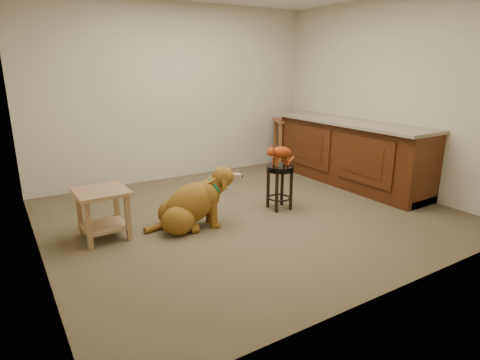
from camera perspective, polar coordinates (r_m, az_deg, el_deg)
floor at (r=4.79m, az=1.44°, el=-4.86°), size 4.50×4.00×0.01m
room_shell at (r=4.48m, az=1.60°, el=15.62°), size 4.54×4.04×2.62m
cabinet_run at (r=6.11m, az=15.31°, el=3.49°), size 0.70×2.56×0.94m
padded_stool at (r=4.88m, az=5.68°, el=0.25°), size 0.33×0.33×0.55m
wood_stool at (r=7.01m, az=6.78°, el=5.42°), size 0.59×0.59×0.82m
side_table at (r=4.27m, az=-18.96°, el=-3.61°), size 0.51×0.51×0.51m
golden_retriever at (r=4.35m, az=-6.87°, el=-3.51°), size 1.08×0.60×0.70m
tabby_kitten at (r=4.80m, az=5.66°, el=3.83°), size 0.46×0.16×0.29m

